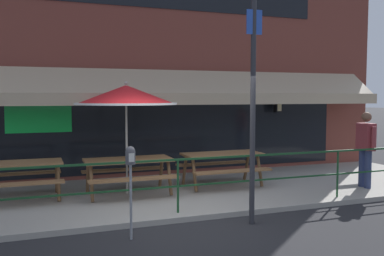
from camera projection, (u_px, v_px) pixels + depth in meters
ground_plane at (184, 223)px, 7.32m from camera, size 120.00×120.00×0.00m
patio_deck at (153, 195)px, 9.19m from camera, size 15.00×4.00×0.10m
restaurant_building at (129, 39)px, 11.00m from camera, size 15.00×1.60×7.32m
patio_railing at (178, 174)px, 7.54m from camera, size 13.84×0.04×0.97m
picnic_table_left at (15, 170)px, 8.42m from camera, size 1.80×1.42×0.76m
picnic_table_centre at (128, 166)px, 8.92m from camera, size 1.80×1.42×0.76m
picnic_table_right at (222, 160)px, 9.81m from camera, size 1.80×1.42×0.76m
patio_umbrella_centre at (126, 96)px, 8.96m from camera, size 2.14×2.14×2.38m
pedestrian_walking at (366, 145)px, 9.64m from camera, size 0.27×0.62×1.71m
parking_meter_far at (130, 164)px, 6.39m from camera, size 0.15×0.16×1.42m
street_sign_pole at (253, 82)px, 7.09m from camera, size 0.28×0.09×4.69m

